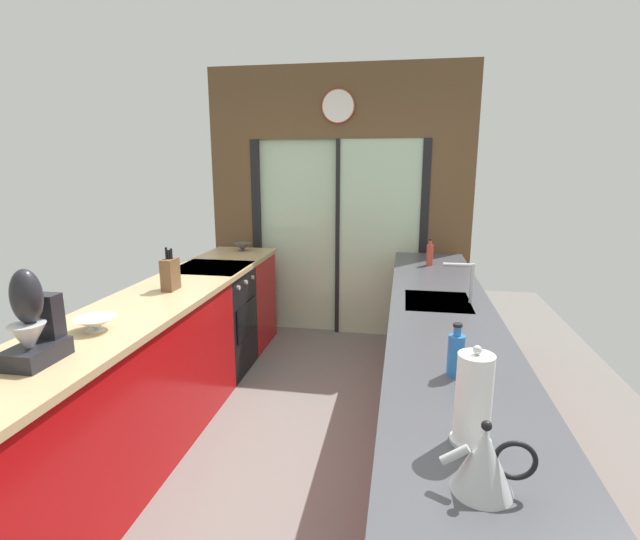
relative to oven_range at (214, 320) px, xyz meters
name	(u,v)px	position (x,y,z in m)	size (l,w,h in m)	color
ground_plane	(302,418)	(0.91, -0.65, -0.47)	(5.04, 7.60, 0.02)	slate
back_wall_unit	(338,187)	(0.91, 1.15, 1.07)	(2.64, 0.12, 2.70)	brown
left_counter_run	(145,375)	(0.00, -1.12, 0.01)	(0.62, 3.80, 0.92)	#AD0C0F
right_counter_run	(439,386)	(1.82, -0.95, 0.01)	(0.62, 3.80, 0.92)	#AD0C0F
sink_faucet	(467,276)	(1.96, -0.70, 0.63)	(0.19, 0.02, 0.25)	#B7BABC
oven_range	(214,320)	(0.00, 0.00, 0.00)	(0.60, 0.60, 0.92)	black
mixing_bowl_near	(95,324)	(0.02, -1.56, 0.50)	(0.21, 0.21, 0.07)	silver
mixing_bowl_far	(243,247)	(0.02, 0.74, 0.51)	(0.18, 0.18, 0.08)	#514C47
knife_block	(170,274)	(0.02, -0.74, 0.58)	(0.08, 0.14, 0.29)	brown
stand_mixer	(33,327)	(0.02, -1.96, 0.63)	(0.17, 0.27, 0.42)	black
kettle	(484,460)	(1.80, -2.49, 0.55)	(0.25, 0.16, 0.20)	#B7BABC
soap_bottle_near	(456,354)	(1.80, -1.78, 0.56)	(0.07, 0.07, 0.22)	#286BB7
soap_bottle_far	(430,254)	(1.80, 0.38, 0.56)	(0.06, 0.06, 0.23)	#B23D2D
paper_towel_roll	(473,400)	(1.80, -2.27, 0.61)	(0.13, 0.13, 0.32)	#B7BABC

